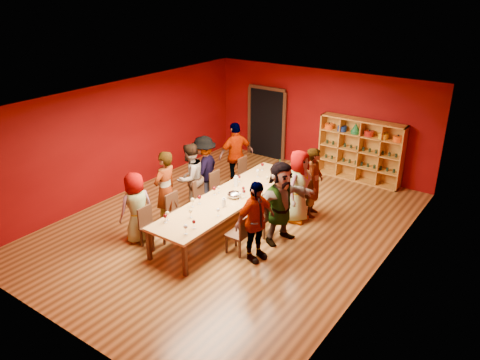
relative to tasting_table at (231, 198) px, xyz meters
The scene contains 46 objects.
room_shell 0.80m from the tasting_table, ahead, with size 7.10×9.10×3.04m.
tasting_table is the anchor object (origin of this frame).
doorway 4.80m from the tasting_table, 112.09° to the left, with size 1.40×0.17×2.30m.
shelving_unit 4.55m from the tasting_table, 72.08° to the left, with size 2.40×0.40×1.80m.
chair_person_left_0 1.97m from the tasting_table, 117.71° to the right, with size 0.42×0.42×0.89m.
person_left_0 2.15m from the tasting_table, 126.22° to the right, with size 0.78×0.43×1.60m, color beige.
chair_person_left_1 1.29m from the tasting_table, 135.60° to the right, with size 0.42×0.42×0.89m.
person_left_1 1.51m from the tasting_table, 143.30° to the right, with size 0.68×0.49×1.86m, color #535258.
chair_person_left_2 0.93m from the tasting_table, behind, with size 0.42×0.42×0.89m.
person_left_2 1.28m from the tasting_table, behind, with size 0.85×0.47×1.75m, color silver.
chair_person_left_3 1.16m from the tasting_table, 142.63° to the left, with size 0.42×0.42×0.89m.
person_left_3 1.53m from the tasting_table, 152.75° to the left, with size 1.13×0.47×1.75m, color #5887B6.
chair_person_left_4 2.15m from the tasting_table, 115.20° to the left, with size 0.42×0.42×0.89m.
person_left_4 2.31m from the tasting_table, 122.61° to the left, with size 1.07×0.49×1.83m, color #537CAA.
chair_person_right_1 1.28m from the tasting_table, 44.08° to the right, with size 0.42×0.42×0.89m.
person_right_1 1.55m from the tasting_table, 34.91° to the right, with size 1.02×0.46×1.74m, color #141738.
chair_person_right_2 0.93m from the tasting_table, ahead, with size 0.42×0.42×0.89m.
person_right_2 1.32m from the tasting_table, ahead, with size 1.73×0.50×1.86m, color #4C4C51.
chair_person_right_3 1.45m from the tasting_table, 50.77° to the left, with size 0.42×0.42×0.89m.
person_right_3 1.61m from the tasting_table, 44.04° to the left, with size 0.87×0.47×1.77m, color silver.
chair_person_right_4 1.84m from the tasting_table, 60.08° to the left, with size 0.42×0.42×0.89m.
person_right_4 2.07m from the tasting_table, 50.07° to the left, with size 0.63×0.46×1.73m, color #131434.
wine_glass_0 1.03m from the tasting_table, 68.94° to the right, with size 0.07×0.07×0.18m.
wine_glass_1 0.37m from the tasting_table, 24.64° to the left, with size 0.08×0.08×0.19m.
wine_glass_2 1.33m from the tasting_table, 94.99° to the left, with size 0.08×0.08×0.21m.
wine_glass_3 1.35m from the tasting_table, 92.39° to the right, with size 0.08×0.08×0.20m.
wine_glass_4 0.44m from the tasting_table, 154.60° to the right, with size 0.09×0.09×0.21m.
wine_glass_5 1.68m from the tasting_table, 79.86° to the right, with size 0.08×0.08×0.19m.
wine_glass_6 0.34m from the tasting_table, ahead, with size 0.07×0.07×0.19m.
wine_glass_7 0.87m from the tasting_table, 111.50° to the left, with size 0.07×0.07×0.18m.
wine_glass_8 1.01m from the tasting_table, 110.72° to the right, with size 0.09×0.09×0.22m.
wine_glass_9 0.82m from the tasting_table, 114.11° to the right, with size 0.09×0.09×0.21m.
wine_glass_10 0.37m from the tasting_table, 61.09° to the left, with size 0.07×0.07×0.18m.
wine_glass_11 1.84m from the tasting_table, 100.55° to the right, with size 0.08×0.08×0.20m.
wine_glass_12 1.14m from the tasting_table, 73.45° to the left, with size 0.08×0.08×0.21m.
wine_glass_13 1.83m from the tasting_table, 79.46° to the left, with size 0.08×0.08×0.20m.
wine_glass_14 1.79m from the tasting_table, 98.44° to the left, with size 0.08×0.08×0.20m.
wine_glass_15 0.83m from the tasting_table, 68.04° to the left, with size 0.08×0.08×0.20m.
wine_glass_16 1.75m from the tasting_table, 102.45° to the right, with size 0.08×0.08×0.21m.
wine_glass_17 1.95m from the tasting_table, 80.54° to the right, with size 0.09×0.09×0.22m.
wine_glass_18 1.74m from the tasting_table, 78.87° to the left, with size 0.09×0.09×0.22m.
wine_glass_19 0.37m from the tasting_table, behind, with size 0.07×0.07×0.18m.
spittoon_bowl 0.16m from the tasting_table, ahead, with size 0.31×0.31×0.17m, color #AEB0B5.
carafe_a 0.61m from the tasting_table, 113.39° to the left, with size 0.12×0.12×0.27m.
carafe_b 0.58m from the tasting_table, 68.78° to the right, with size 0.11×0.11×0.23m.
wine_bottle 1.99m from the tasting_table, 86.05° to the left, with size 0.10×0.10×0.32m.
Camera 1 is at (5.81, -7.84, 5.38)m, focal length 35.00 mm.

